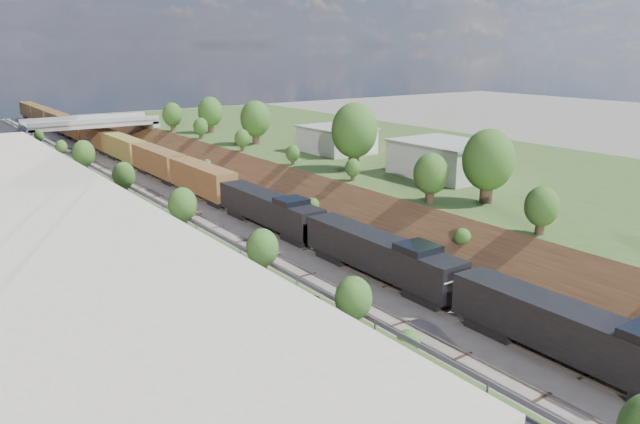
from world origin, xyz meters
TOP-DOWN VIEW (x-y plane):
  - platform_right at (33.00, 60.00)m, footprint 44.00×180.00m
  - embankment_left at (-11.00, 60.00)m, footprint 10.00×180.00m
  - embankment_right at (11.00, 60.00)m, footprint 10.00×180.00m
  - rail_left_track at (-2.60, 60.00)m, footprint 1.58×180.00m
  - rail_right_track at (2.60, 60.00)m, footprint 1.58×180.00m
  - road at (-15.50, 60.00)m, footprint 8.00×180.00m
  - guardrail at (-11.40, 59.80)m, footprint 0.10×171.00m
  - commercial_building at (-28.00, 38.00)m, footprint 14.30×62.30m
  - overpass at (0.00, 122.00)m, footprint 24.50×8.30m
  - white_building_near at (23.50, 52.00)m, footprint 9.00×12.00m
  - white_building_far at (23.00, 74.00)m, footprint 8.00×10.00m
  - tree_right_large at (17.00, 40.00)m, footprint 5.25×5.25m
  - tree_left_crest at (-11.80, 20.00)m, footprint 2.45×2.45m
  - freight_train at (2.60, 110.00)m, footprint 3.13×192.76m
  - suv at (-15.28, 24.43)m, footprint 4.82×7.39m

SIDE VIEW (x-z plane):
  - embankment_left at x=-11.00m, z-range -5.00..5.00m
  - embankment_right at x=11.00m, z-range -5.00..5.00m
  - rail_left_track at x=-2.60m, z-range 0.00..0.18m
  - rail_right_track at x=2.60m, z-range 0.00..0.18m
  - platform_right at x=33.00m, z-range 0.00..5.00m
  - freight_train at x=2.60m, z-range 0.35..5.01m
  - overpass at x=0.00m, z-range 1.22..8.62m
  - road at x=-15.50m, z-range 5.00..5.10m
  - guardrail at x=-11.40m, z-range 5.20..5.90m
  - suv at x=-15.28m, z-range 5.10..6.99m
  - white_building_far at x=23.00m, z-range 5.00..8.60m
  - white_building_near at x=23.50m, z-range 5.00..9.00m
  - tree_left_crest at x=-11.80m, z-range 5.26..8.82m
  - commercial_building at x=-28.00m, z-range 5.01..12.01m
  - tree_right_large at x=17.00m, z-range 5.58..13.19m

